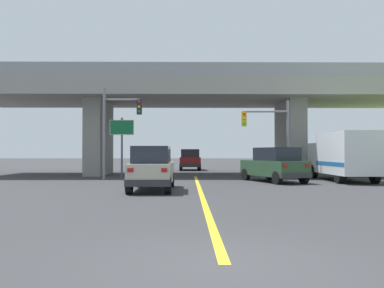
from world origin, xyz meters
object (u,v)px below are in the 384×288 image
Objects in this scene: box_truck at (343,155)px; highway_sign at (122,133)px; sedan_oncoming at (190,160)px; traffic_signal_farside at (116,122)px; suv_crossing at (274,165)px; suv_lead at (152,168)px; traffic_signal_nearside at (271,129)px.

highway_sign is at bearing 164.38° from box_truck.
sedan_oncoming is 0.74× the size of traffic_signal_farside.
suv_crossing is at bearing -72.92° from sedan_oncoming.
box_truck is at bearing 27.93° from suv_lead.
traffic_signal_nearside reaches higher than sedan_oncoming.
traffic_signal_farside reaches higher than highway_sign.
traffic_signal_farside is (-14.05, 1.65, 2.12)m from box_truck.
highway_sign is (0.00, 2.27, -0.61)m from traffic_signal_farside.
box_truck is (11.08, 5.88, 0.54)m from suv_lead.
highway_sign is at bearing 134.66° from suv_crossing.
traffic_signal_farside reaches higher than traffic_signal_nearside.
sedan_oncoming is at bearing 84.83° from suv_lead.
traffic_signal_nearside reaches higher than suv_lead.
highway_sign is at bearing 106.83° from suv_lead.
sedan_oncoming is (-9.20, 14.97, -0.54)m from box_truck.
highway_sign is at bearing -113.72° from sedan_oncoming.
traffic_signal_farside is (-2.97, 7.53, 2.66)m from suv_lead.
traffic_signal_nearside reaches higher than suv_crossing.
traffic_signal_farside reaches higher than sedan_oncoming.
suv_lead is 1.14× the size of highway_sign.
traffic_signal_nearside is (7.05, 7.52, 2.20)m from suv_lead.
box_truck reaches higher than suv_lead.
suv_lead and suv_crossing have the same top height.
traffic_signal_nearside is at bearing -0.07° from traffic_signal_farside.
traffic_signal_nearside is (0.34, 2.38, 2.20)m from suv_crossing.
highway_sign is (-10.02, 2.29, -0.15)m from traffic_signal_nearside.
suv_lead and sedan_oncoming have the same top height.
suv_crossing is at bearing -25.73° from highway_sign.
box_truck is 1.15× the size of traffic_signal_farside.
suv_crossing is 10.94m from highway_sign.
suv_lead is 8.46m from suv_crossing.
box_truck is (4.37, 0.74, 0.54)m from suv_crossing.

